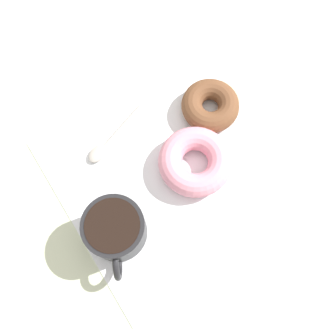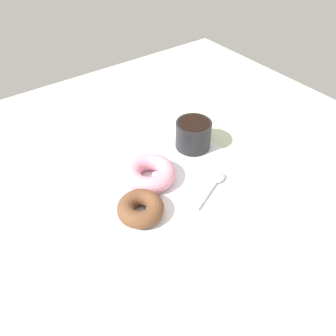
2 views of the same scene
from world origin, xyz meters
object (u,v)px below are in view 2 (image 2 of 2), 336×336
at_px(coffee_cup, 193,134).
at_px(donut_far, 141,208).
at_px(donut_near_cup, 150,173).
at_px(spoon, 216,182).

bearing_deg(coffee_cup, donut_far, -153.89).
bearing_deg(donut_far, coffee_cup, 26.11).
distance_m(coffee_cup, donut_far, 0.26).
xyz_separation_m(donut_near_cup, spoon, (0.11, -0.10, -0.02)).
relative_size(donut_far, spoon, 0.78).
bearing_deg(coffee_cup, donut_near_cup, -166.06).
relative_size(coffee_cup, spoon, 0.91).
bearing_deg(donut_far, donut_near_cup, 45.58).
xyz_separation_m(donut_far, spoon, (0.18, -0.03, -0.01)).
distance_m(coffee_cup, donut_near_cup, 0.16).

